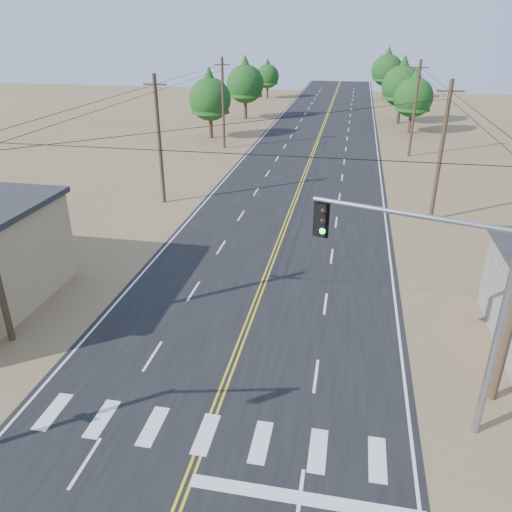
# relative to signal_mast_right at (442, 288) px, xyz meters

# --- Properties ---
(road) EXTENTS (15.00, 200.00, 0.02)m
(road) POSITION_rel_signal_mast_right_xyz_m (-7.62, 19.42, -5.38)
(road) COLOR black
(road) RESTS_ON ground
(utility_pole_left_mid) EXTENTS (1.80, 0.30, 10.00)m
(utility_pole_left_mid) POSITION_rel_signal_mast_right_xyz_m (-18.12, 21.42, -0.28)
(utility_pole_left_mid) COLOR #4C3826
(utility_pole_left_mid) RESTS_ON ground
(utility_pole_left_far) EXTENTS (1.80, 0.30, 10.00)m
(utility_pole_left_far) POSITION_rel_signal_mast_right_xyz_m (-18.12, 41.42, -0.28)
(utility_pole_left_far) COLOR #4C3826
(utility_pole_left_far) RESTS_ON ground
(utility_pole_right_mid) EXTENTS (1.80, 0.30, 10.00)m
(utility_pole_right_mid) POSITION_rel_signal_mast_right_xyz_m (2.88, 21.42, -0.28)
(utility_pole_right_mid) COLOR #4C3826
(utility_pole_right_mid) RESTS_ON ground
(utility_pole_right_far) EXTENTS (1.80, 0.30, 10.00)m
(utility_pole_right_far) POSITION_rel_signal_mast_right_xyz_m (2.88, 41.42, -0.28)
(utility_pole_right_far) COLOR #4C3826
(utility_pole_right_far) RESTS_ON ground
(signal_mast_right) EXTENTS (6.49, 2.23, 7.95)m
(signal_mast_right) POSITION_rel_signal_mast_right_xyz_m (0.00, 0.00, 0.00)
(signal_mast_right) COLOR gray
(signal_mast_right) RESTS_ON ground
(tree_left_near) EXTENTS (5.21, 5.21, 8.68)m
(tree_left_near) POSITION_rel_signal_mast_right_xyz_m (-21.13, 46.54, -0.08)
(tree_left_near) COLOR #3F2D1E
(tree_left_near) RESTS_ON ground
(tree_left_mid) EXTENTS (5.55, 5.55, 9.26)m
(tree_left_mid) POSITION_rel_signal_mast_right_xyz_m (-19.77, 61.17, 0.27)
(tree_left_mid) COLOR #3F2D1E
(tree_left_mid) RESTS_ON ground
(tree_left_far) EXTENTS (4.44, 4.44, 7.40)m
(tree_left_far) POSITION_rel_signal_mast_right_xyz_m (-20.42, 84.54, -0.87)
(tree_left_far) COLOR #3F2D1E
(tree_left_far) RESTS_ON ground
(tree_right_near) EXTENTS (5.01, 5.01, 8.34)m
(tree_right_near) POSITION_rel_signal_mast_right_xyz_m (3.97, 54.47, -0.29)
(tree_right_near) COLOR #3F2D1E
(tree_right_near) RESTS_ON ground
(tree_right_mid) EXTENTS (5.68, 5.68, 9.47)m
(tree_right_mid) POSITION_rel_signal_mast_right_xyz_m (2.95, 61.79, 0.40)
(tree_right_mid) COLOR #3F2D1E
(tree_right_mid) RESTS_ON ground
(tree_right_far) EXTENTS (5.77, 5.77, 9.61)m
(tree_right_far) POSITION_rel_signal_mast_right_xyz_m (1.96, 87.23, 0.49)
(tree_right_far) COLOR #3F2D1E
(tree_right_far) RESTS_ON ground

